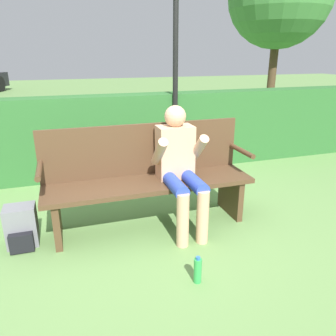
{
  "coord_description": "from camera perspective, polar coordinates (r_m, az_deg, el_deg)",
  "views": [
    {
      "loc": [
        -0.73,
        -2.83,
        1.64
      ],
      "look_at": [
        0.15,
        -0.1,
        0.62
      ],
      "focal_mm": 35.0,
      "sensor_mm": 36.0,
      "label": 1
    }
  ],
  "objects": [
    {
      "name": "ground_plane",
      "position": [
        3.35,
        -3.01,
        -9.81
      ],
      "size": [
        40.0,
        40.0,
        0.0
      ],
      "primitive_type": "plane",
      "color": "#668E4C"
    },
    {
      "name": "hedge_back",
      "position": [
        4.65,
        -8.37,
        5.76
      ],
      "size": [
        12.0,
        0.36,
        1.1
      ],
      "color": "#2D662D",
      "rests_on": "ground"
    },
    {
      "name": "park_bench",
      "position": [
        3.21,
        -3.53,
        -1.4
      ],
      "size": [
        2.0,
        0.5,
        0.98
      ],
      "color": "#513823",
      "rests_on": "ground"
    },
    {
      "name": "person_seated",
      "position": [
        3.08,
        2.01,
        0.77
      ],
      "size": [
        0.48,
        0.66,
        1.17
      ],
      "color": "#DBA884",
      "rests_on": "ground"
    },
    {
      "name": "backpack",
      "position": [
        3.21,
        -24.15,
        -9.42
      ],
      "size": [
        0.26,
        0.28,
        0.37
      ],
      "color": "slate",
      "rests_on": "ground"
    },
    {
      "name": "water_bottle",
      "position": [
        2.57,
        5.18,
        -17.31
      ],
      "size": [
        0.06,
        0.06,
        0.22
      ],
      "color": "green",
      "rests_on": "ground"
    },
    {
      "name": "signpost",
      "position": [
        4.5,
        1.34,
        17.72
      ],
      "size": [
        0.37,
        0.09,
        2.62
      ],
      "color": "black",
      "rests_on": "ground"
    }
  ]
}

